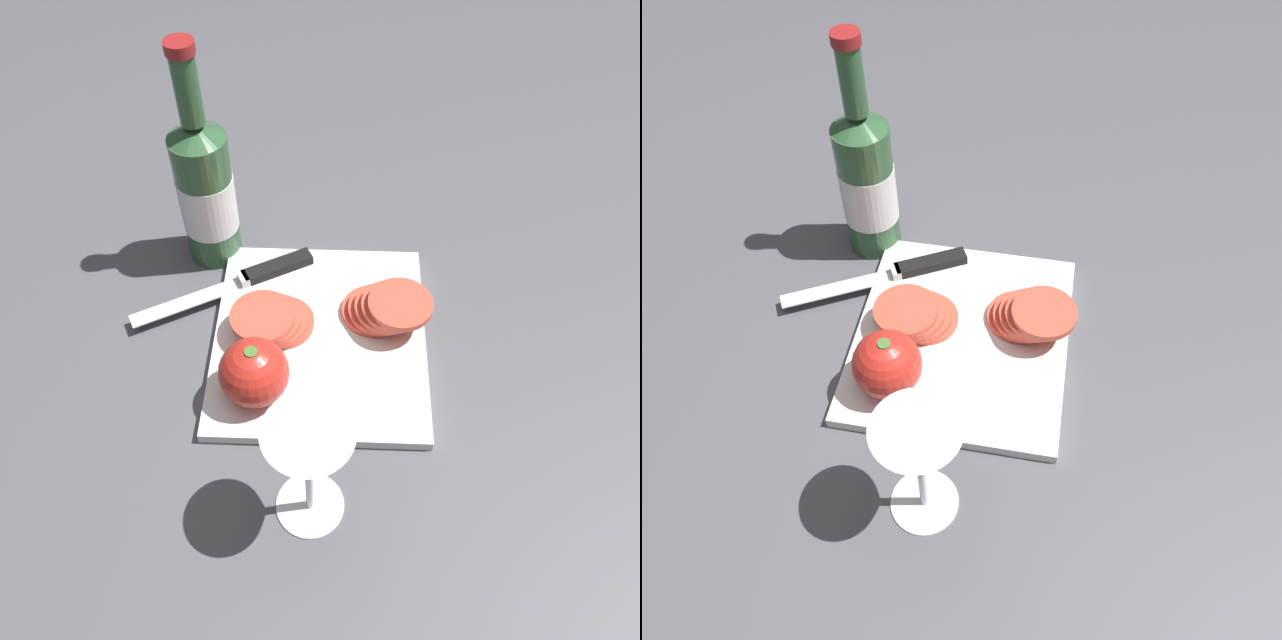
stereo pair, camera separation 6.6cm
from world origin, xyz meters
TOP-DOWN VIEW (x-y plane):
  - ground_plane at (0.00, 0.00)m, footprint 3.00×3.00m
  - cutting_board at (0.10, -0.03)m, footprint 0.30×0.27m
  - wine_bottle at (0.25, 0.13)m, footprint 0.08×0.08m
  - wine_glass at (-0.13, -0.03)m, footprint 0.09×0.09m
  - whole_tomato at (0.01, 0.04)m, footprint 0.08×0.08m
  - knife at (0.19, 0.06)m, footprint 0.14×0.24m
  - tomato_slice_stack_near at (0.10, 0.03)m, footprint 0.10×0.11m
  - tomato_slice_stack_far at (0.12, -0.11)m, footprint 0.10×0.11m

SIDE VIEW (x-z plane):
  - ground_plane at x=0.00m, z-range 0.00..0.00m
  - cutting_board at x=0.10m, z-range 0.00..0.02m
  - knife at x=0.19m, z-range 0.02..0.03m
  - tomato_slice_stack_near at x=0.10m, z-range 0.02..0.05m
  - tomato_slice_stack_far at x=0.12m, z-range 0.02..0.06m
  - whole_tomato at x=0.01m, z-range 0.02..0.10m
  - wine_bottle at x=0.25m, z-range -0.05..0.27m
  - wine_glass at x=-0.13m, z-range 0.04..0.21m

